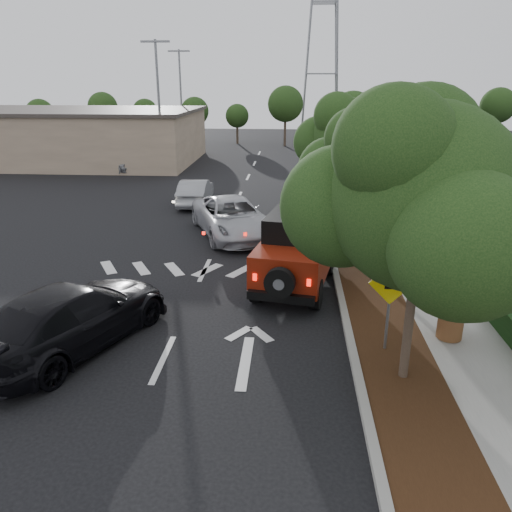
# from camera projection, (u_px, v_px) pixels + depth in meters

# --- Properties ---
(ground) EXTENTS (120.00, 120.00, 0.00)m
(ground) POSITION_uv_depth(u_px,v_px,m) (163.00, 359.00, 12.07)
(ground) COLOR black
(ground) RESTS_ON ground
(curb) EXTENTS (0.20, 70.00, 0.15)m
(curb) POSITION_uv_depth(u_px,v_px,m) (325.00, 224.00, 23.02)
(curb) COLOR #9E9B93
(curb) RESTS_ON ground
(planting_strip) EXTENTS (1.80, 70.00, 0.12)m
(planting_strip) POSITION_uv_depth(u_px,v_px,m) (347.00, 225.00, 22.96)
(planting_strip) COLOR black
(planting_strip) RESTS_ON ground
(sidewalk) EXTENTS (2.00, 70.00, 0.12)m
(sidewalk) POSITION_uv_depth(u_px,v_px,m) (389.00, 226.00, 22.83)
(sidewalk) COLOR gray
(sidewalk) RESTS_ON ground
(hedge) EXTENTS (0.80, 70.00, 0.80)m
(hedge) POSITION_uv_depth(u_px,v_px,m) (421.00, 219.00, 22.63)
(hedge) COLOR black
(hedge) RESTS_ON ground
(commercial_building) EXTENTS (22.00, 12.00, 4.00)m
(commercial_building) POSITION_uv_depth(u_px,v_px,m) (59.00, 137.00, 40.68)
(commercial_building) COLOR gray
(commercial_building) RESTS_ON ground
(transmission_tower) EXTENTS (7.00, 4.00, 28.00)m
(transmission_tower) POSITION_uv_depth(u_px,v_px,m) (319.00, 139.00, 56.80)
(transmission_tower) COLOR slate
(transmission_tower) RESTS_ON ground
(street_tree_near) EXTENTS (3.80, 3.80, 5.92)m
(street_tree_near) POSITION_uv_depth(u_px,v_px,m) (402.00, 380.00, 11.23)
(street_tree_near) COLOR black
(street_tree_near) RESTS_ON ground
(street_tree_mid) EXTENTS (3.20, 3.20, 5.32)m
(street_tree_mid) POSITION_uv_depth(u_px,v_px,m) (362.00, 269.00, 17.81)
(street_tree_mid) COLOR black
(street_tree_mid) RESTS_ON ground
(street_tree_far) EXTENTS (3.40, 3.40, 5.62)m
(street_tree_far) POSITION_uv_depth(u_px,v_px,m) (345.00, 221.00, 23.92)
(street_tree_far) COLOR black
(street_tree_far) RESTS_ON ground
(light_pole_a) EXTENTS (2.00, 0.22, 9.00)m
(light_pole_a) POSITION_uv_depth(u_px,v_px,m) (163.00, 171.00, 36.96)
(light_pole_a) COLOR slate
(light_pole_a) RESTS_ON ground
(light_pole_b) EXTENTS (2.00, 0.22, 9.00)m
(light_pole_b) POSITION_uv_depth(u_px,v_px,m) (184.00, 150.00, 48.31)
(light_pole_b) COLOR slate
(light_pole_b) RESTS_ON ground
(red_jeep) EXTENTS (2.83, 4.83, 2.37)m
(red_jeep) POSITION_uv_depth(u_px,v_px,m) (297.00, 250.00, 16.08)
(red_jeep) COLOR black
(red_jeep) RESTS_ON ground
(silver_suv_ahead) EXTENTS (4.56, 6.28, 1.59)m
(silver_suv_ahead) POSITION_uv_depth(u_px,v_px,m) (232.00, 217.00, 21.45)
(silver_suv_ahead) COLOR #B1B3BA
(silver_suv_ahead) RESTS_ON ground
(black_suv_oncoming) EXTENTS (4.29, 6.08, 1.64)m
(black_suv_oncoming) POSITION_uv_depth(u_px,v_px,m) (72.00, 316.00, 12.43)
(black_suv_oncoming) COLOR black
(black_suv_oncoming) RESTS_ON ground
(silver_sedan_oncoming) EXTENTS (1.60, 4.23, 1.38)m
(silver_sedan_oncoming) POSITION_uv_depth(u_px,v_px,m) (195.00, 192.00, 26.81)
(silver_sedan_oncoming) COLOR #96979D
(silver_sedan_oncoming) RESTS_ON ground
(parked_suv) EXTENTS (5.17, 3.68, 1.64)m
(parked_suv) POSITION_uv_depth(u_px,v_px,m) (109.00, 160.00, 36.52)
(parked_suv) COLOR #93949A
(parked_suv) RESTS_ON ground
(speed_hump_sign) EXTENTS (1.07, 0.09, 2.28)m
(speed_hump_sign) POSITION_uv_depth(u_px,v_px,m) (390.00, 294.00, 11.83)
(speed_hump_sign) COLOR slate
(speed_hump_sign) RESTS_ON ground
(terracotta_planter) EXTENTS (0.79, 0.79, 1.38)m
(terracotta_planter) POSITION_uv_depth(u_px,v_px,m) (453.00, 309.00, 12.55)
(terracotta_planter) COLOR brown
(terracotta_planter) RESTS_ON ground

